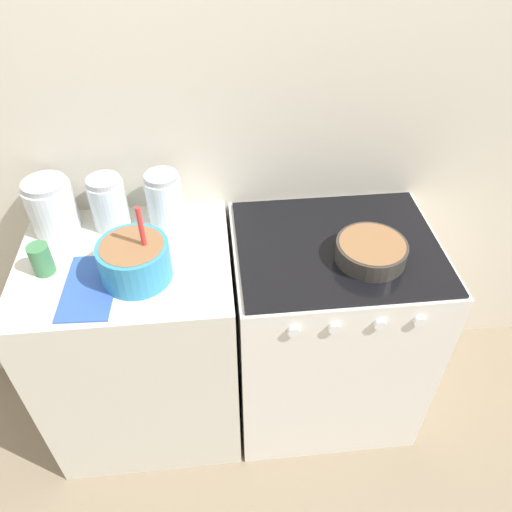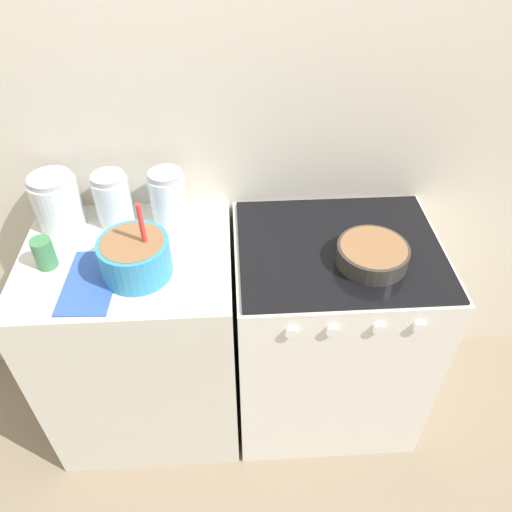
{
  "view_description": "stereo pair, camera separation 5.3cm",
  "coord_description": "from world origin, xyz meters",
  "px_view_note": "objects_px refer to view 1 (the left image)",
  "views": [
    {
      "loc": [
        -0.04,
        -1.0,
        2.08
      ],
      "look_at": [
        0.08,
        0.21,
        0.99
      ],
      "focal_mm": 35.0,
      "sensor_mm": 36.0,
      "label": 1
    },
    {
      "loc": [
        0.01,
        -1.01,
        2.08
      ],
      "look_at": [
        0.08,
        0.21,
        0.99
      ],
      "focal_mm": 35.0,
      "sensor_mm": 36.0,
      "label": 2
    }
  ],
  "objects_px": {
    "baking_pan": "(371,251)",
    "storage_jar_middle": "(109,206)",
    "mixing_bowl": "(134,259)",
    "tin_can": "(41,259)",
    "storage_jar_right": "(165,202)",
    "stove": "(326,330)",
    "storage_jar_left": "(52,209)"
  },
  "relations": [
    {
      "from": "mixing_bowl",
      "to": "tin_can",
      "type": "bearing_deg",
      "value": 170.04
    },
    {
      "from": "mixing_bowl",
      "to": "storage_jar_middle",
      "type": "relative_size",
      "value": 1.38
    },
    {
      "from": "mixing_bowl",
      "to": "tin_can",
      "type": "height_order",
      "value": "mixing_bowl"
    },
    {
      "from": "stove",
      "to": "storage_jar_left",
      "type": "distance_m",
      "value": 1.16
    },
    {
      "from": "mixing_bowl",
      "to": "storage_jar_middle",
      "type": "distance_m",
      "value": 0.31
    },
    {
      "from": "stove",
      "to": "storage_jar_right",
      "type": "xyz_separation_m",
      "value": [
        -0.6,
        0.2,
        0.55
      ]
    },
    {
      "from": "baking_pan",
      "to": "storage_jar_middle",
      "type": "bearing_deg",
      "value": 162.48
    },
    {
      "from": "storage_jar_middle",
      "to": "tin_can",
      "type": "distance_m",
      "value": 0.31
    },
    {
      "from": "baking_pan",
      "to": "storage_jar_middle",
      "type": "xyz_separation_m",
      "value": [
        -0.89,
        0.28,
        0.05
      ]
    },
    {
      "from": "storage_jar_middle",
      "to": "storage_jar_right",
      "type": "distance_m",
      "value": 0.2
    },
    {
      "from": "baking_pan",
      "to": "tin_can",
      "type": "bearing_deg",
      "value": 177.49
    },
    {
      "from": "storage_jar_left",
      "to": "storage_jar_middle",
      "type": "bearing_deg",
      "value": -0.0
    },
    {
      "from": "stove",
      "to": "mixing_bowl",
      "type": "relative_size",
      "value": 3.4
    },
    {
      "from": "stove",
      "to": "mixing_bowl",
      "type": "distance_m",
      "value": 0.89
    },
    {
      "from": "storage_jar_middle",
      "to": "mixing_bowl",
      "type": "bearing_deg",
      "value": -68.89
    },
    {
      "from": "stove",
      "to": "baking_pan",
      "type": "xyz_separation_m",
      "value": [
        0.09,
        -0.08,
        0.5
      ]
    },
    {
      "from": "baking_pan",
      "to": "storage_jar_right",
      "type": "xyz_separation_m",
      "value": [
        -0.69,
        0.28,
        0.05
      ]
    },
    {
      "from": "mixing_bowl",
      "to": "storage_jar_middle",
      "type": "bearing_deg",
      "value": 111.11
    },
    {
      "from": "tin_can",
      "to": "baking_pan",
      "type": "bearing_deg",
      "value": -2.51
    },
    {
      "from": "stove",
      "to": "baking_pan",
      "type": "height_order",
      "value": "baking_pan"
    },
    {
      "from": "mixing_bowl",
      "to": "stove",
      "type": "bearing_deg",
      "value": 7.47
    },
    {
      "from": "storage_jar_left",
      "to": "tin_can",
      "type": "height_order",
      "value": "storage_jar_left"
    },
    {
      "from": "mixing_bowl",
      "to": "storage_jar_right",
      "type": "distance_m",
      "value": 0.3
    },
    {
      "from": "stove",
      "to": "tin_can",
      "type": "bearing_deg",
      "value": -177.89
    },
    {
      "from": "stove",
      "to": "tin_can",
      "type": "height_order",
      "value": "tin_can"
    },
    {
      "from": "mixing_bowl",
      "to": "storage_jar_right",
      "type": "relative_size",
      "value": 1.35
    },
    {
      "from": "storage_jar_right",
      "to": "tin_can",
      "type": "bearing_deg",
      "value": -149.33
    },
    {
      "from": "mixing_bowl",
      "to": "baking_pan",
      "type": "bearing_deg",
      "value": 0.46
    },
    {
      "from": "stove",
      "to": "storage_jar_right",
      "type": "height_order",
      "value": "storage_jar_right"
    },
    {
      "from": "baking_pan",
      "to": "storage_jar_right",
      "type": "height_order",
      "value": "storage_jar_right"
    },
    {
      "from": "mixing_bowl",
      "to": "storage_jar_middle",
      "type": "xyz_separation_m",
      "value": [
        -0.11,
        0.29,
        0.01
      ]
    },
    {
      "from": "mixing_bowl",
      "to": "storage_jar_left",
      "type": "xyz_separation_m",
      "value": [
        -0.31,
        0.29,
        0.01
      ]
    }
  ]
}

